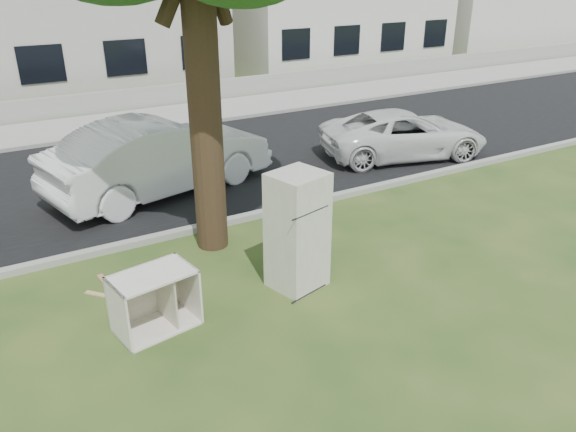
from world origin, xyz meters
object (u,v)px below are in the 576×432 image
car_center (160,156)px  car_right (404,134)px  cabinet (155,301)px  fridge (297,231)px

car_center → car_right: bearing=-110.7°
cabinet → car_right: car_right is taller
cabinet → car_center: 5.18m
fridge → car_center: (-0.55, 4.86, -0.11)m
fridge → cabinet: (-2.27, -0.01, -0.50)m
car_right → cabinet: bearing=132.5°
cabinet → fridge: bearing=-9.3°
cabinet → car_right: 8.93m
cabinet → car_center: bearing=60.9°
cabinet → car_center: car_center is taller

